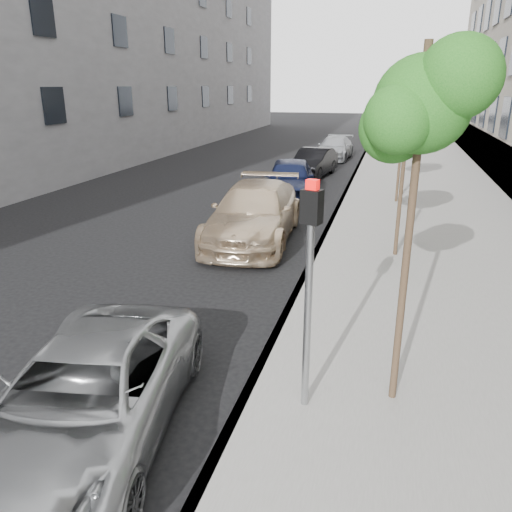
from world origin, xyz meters
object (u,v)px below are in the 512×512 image
at_px(sedan_rear, 335,148).
at_px(tree_near, 425,106).
at_px(sedan_black, 313,163).
at_px(tree_far, 407,88).
at_px(tree_mid, 409,120).
at_px(suv, 254,213).
at_px(signal_pole, 309,272).
at_px(sedan_blue, 290,179).
at_px(minivan, 87,395).

bearing_deg(sedan_rear, tree_near, -78.34).
bearing_deg(sedan_black, tree_far, -44.72).
relative_size(tree_mid, suv, 0.76).
height_order(signal_pole, sedan_blue, signal_pole).
xyz_separation_m(tree_far, sedan_rear, (-3.75, 11.75, -3.55)).
xyz_separation_m(tree_mid, sedan_rear, (-3.75, 18.25, -2.86)).
bearing_deg(signal_pole, minivan, -136.47).
bearing_deg(tree_near, signal_pole, -157.71).
height_order(tree_near, tree_far, tree_far).
xyz_separation_m(tree_near, suv, (-4.03, 7.23, -3.29)).
distance_m(tree_mid, tree_far, 6.54).
height_order(tree_far, sedan_blue, tree_far).
bearing_deg(signal_pole, suv, 127.54).
distance_m(tree_far, sedan_black, 7.62).
bearing_deg(tree_far, signal_pole, -95.09).
bearing_deg(suv, minivan, -91.96).
distance_m(tree_far, suv, 7.82).
distance_m(suv, sedan_rear, 17.52).
relative_size(signal_pole, sedan_rear, 0.68).
distance_m(tree_near, tree_far, 13.00).
bearing_deg(tree_near, suv, 119.17).
relative_size(tree_mid, signal_pole, 1.36).
bearing_deg(tree_mid, signal_pole, -99.75).
bearing_deg(tree_far, suv, -124.96).
height_order(tree_mid, suv, tree_mid).
relative_size(tree_mid, sedan_rear, 0.92).
bearing_deg(signal_pole, sedan_blue, 119.73).
relative_size(suv, sedan_blue, 1.19).
bearing_deg(tree_near, sedan_rear, 98.62).
height_order(minivan, suv, suv).
distance_m(tree_near, minivan, 5.40).
xyz_separation_m(sedan_black, sedan_rear, (0.31, 6.36, -0.01)).
relative_size(sedan_blue, sedan_black, 1.13).
height_order(signal_pole, minivan, signal_pole).
bearing_deg(sedan_rear, tree_far, -69.25).
xyz_separation_m(tree_far, suv, (-4.03, -5.77, -3.41)).
distance_m(sedan_black, sedan_rear, 6.37).
height_order(suv, sedan_blue, suv).
height_order(tree_far, minivan, tree_far).
height_order(minivan, sedan_blue, sedan_blue).
relative_size(tree_near, tree_mid, 1.11).
distance_m(tree_mid, sedan_rear, 18.85).
xyz_separation_m(minivan, sedan_black, (-0.30, 20.14, 0.04)).
relative_size(tree_near, sedan_blue, 1.01).
relative_size(tree_near, sedan_rear, 1.02).
height_order(tree_far, sedan_black, tree_far).
bearing_deg(suv, sedan_black, 86.40).
bearing_deg(sedan_blue, sedan_rear, 79.43).
height_order(tree_near, suv, tree_near).
relative_size(minivan, sedan_blue, 0.99).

